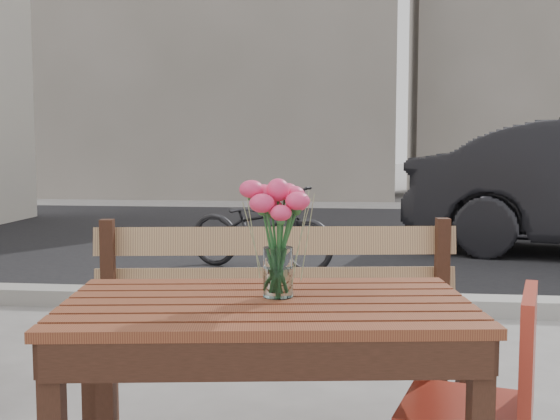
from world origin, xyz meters
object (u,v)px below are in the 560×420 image
red_chair (491,395)px  main_vase (278,224)px  main_table (267,340)px  bicycle (260,228)px

red_chair → main_vase: size_ratio=2.16×
red_chair → main_vase: bearing=-72.1°
main_table → main_vase: main_vase is taller
main_table → bicycle: 4.58m
main_table → main_vase: (0.03, 0.05, 0.34)m
main_table → bicycle: bearing=90.4°
bicycle → main_vase: bearing=-151.0°
red_chair → main_table: bearing=-67.9°
red_chair → main_vase: main_vase is taller
bicycle → red_chair: bearing=-143.1°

